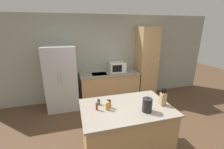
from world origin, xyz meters
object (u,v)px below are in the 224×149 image
at_px(knife_block, 163,99).
at_px(kettle, 147,105).
at_px(microwave, 117,67).
at_px(spice_bottle_short_red, 110,104).
at_px(spice_bottle_green_herb, 97,106).
at_px(spice_bottle_tall_dark, 108,102).
at_px(spice_bottle_pale_salt, 99,102).
at_px(pantry_cabinet, 146,63).
at_px(refrigerator, 62,78).
at_px(spice_bottle_amber_oil, 107,106).

distance_m(knife_block, kettle, 0.38).
distance_m(microwave, spice_bottle_short_red, 2.27).
bearing_deg(kettle, spice_bottle_green_herb, 161.78).
distance_m(spice_bottle_tall_dark, spice_bottle_pale_salt, 0.16).
bearing_deg(pantry_cabinet, spice_bottle_pale_salt, -135.15).
relative_size(refrigerator, microwave, 3.66).
distance_m(spice_bottle_short_red, spice_bottle_pale_salt, 0.22).
height_order(spice_bottle_tall_dark, spice_bottle_green_herb, spice_bottle_green_herb).
xyz_separation_m(knife_block, spice_bottle_pale_salt, (-1.08, 0.31, -0.07)).
height_order(refrigerator, spice_bottle_pale_salt, refrigerator).
height_order(pantry_cabinet, spice_bottle_pale_salt, pantry_cabinet).
bearing_deg(microwave, spice_bottle_amber_oil, -111.30).
bearing_deg(refrigerator, spice_bottle_green_herb, -72.22).
distance_m(pantry_cabinet, spice_bottle_green_herb, 2.85).
bearing_deg(spice_bottle_tall_dark, spice_bottle_short_red, -86.82).
relative_size(microwave, spice_bottle_short_red, 3.30).
relative_size(spice_bottle_green_herb, kettle, 0.64).
distance_m(spice_bottle_amber_oil, kettle, 0.65).
bearing_deg(spice_bottle_green_herb, pantry_cabinet, 46.35).
height_order(knife_block, spice_bottle_amber_oil, knife_block).
height_order(pantry_cabinet, spice_bottle_amber_oil, pantry_cabinet).
xyz_separation_m(pantry_cabinet, spice_bottle_green_herb, (-1.96, -2.06, -0.11)).
distance_m(microwave, knife_block, 2.28).
xyz_separation_m(pantry_cabinet, spice_bottle_amber_oil, (-1.80, -2.10, -0.12)).
height_order(microwave, spice_bottle_tall_dark, microwave).
height_order(microwave, spice_bottle_short_red, microwave).
xyz_separation_m(pantry_cabinet, spice_bottle_short_red, (-1.74, -2.05, -0.12)).
bearing_deg(spice_bottle_tall_dark, pantry_cabinet, 47.84).
height_order(spice_bottle_pale_salt, kettle, kettle).
xyz_separation_m(spice_bottle_green_herb, kettle, (0.78, -0.26, 0.04)).
bearing_deg(spice_bottle_amber_oil, spice_bottle_tall_dark, 74.39).
distance_m(pantry_cabinet, spice_bottle_tall_dark, 2.61).
height_order(refrigerator, microwave, refrigerator).
bearing_deg(microwave, refrigerator, -175.23).
xyz_separation_m(refrigerator, spice_bottle_pale_salt, (0.70, -1.83, 0.10)).
bearing_deg(knife_block, spice_bottle_short_red, 170.63).
bearing_deg(pantry_cabinet, knife_block, -110.54).
bearing_deg(pantry_cabinet, microwave, 175.57).
relative_size(pantry_cabinet, knife_block, 6.97).
relative_size(refrigerator, spice_bottle_short_red, 12.06).
distance_m(microwave, spice_bottle_green_herb, 2.36).
relative_size(pantry_cabinet, microwave, 4.64).
distance_m(knife_block, spice_bottle_green_herb, 1.15).
distance_m(microwave, spice_bottle_pale_salt, 2.19).
xyz_separation_m(spice_bottle_amber_oil, spice_bottle_pale_salt, (-0.11, 0.21, -0.02)).
xyz_separation_m(pantry_cabinet, kettle, (-1.19, -2.31, -0.07)).
bearing_deg(spice_bottle_short_red, knife_block, -9.37).
relative_size(microwave, spice_bottle_pale_salt, 5.01).
bearing_deg(spice_bottle_short_red, spice_bottle_green_herb, -177.45).
bearing_deg(knife_block, microwave, 93.14).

